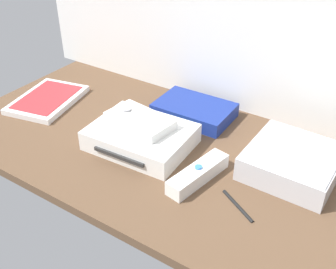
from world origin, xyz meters
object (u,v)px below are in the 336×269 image
(game_case, at_px, (47,100))
(mini_computer, at_px, (293,162))
(remote_wand, at_px, (198,174))
(stylus_pen, at_px, (238,205))
(network_router, at_px, (194,110))
(remote_classic_pad, at_px, (140,120))
(game_console, at_px, (141,137))

(game_case, bearing_deg, mini_computer, -6.43)
(remote_wand, height_order, stylus_pen, remote_wand)
(mini_computer, relative_size, remote_wand, 1.13)
(network_router, bearing_deg, remote_classic_pad, -107.23)
(game_console, distance_m, stylus_pen, 0.26)
(mini_computer, height_order, remote_wand, mini_computer)
(game_case, distance_m, remote_wand, 0.48)
(remote_classic_pad, bearing_deg, mini_computer, 21.15)
(mini_computer, height_order, remote_classic_pad, remote_classic_pad)
(game_case, distance_m, stylus_pen, 0.58)
(network_router, bearing_deg, remote_wand, -59.25)
(game_console, relative_size, network_router, 1.20)
(game_case, bearing_deg, remote_classic_pad, -14.56)
(game_case, height_order, remote_classic_pad, remote_classic_pad)
(remote_wand, bearing_deg, stylus_pen, -3.89)
(game_case, relative_size, network_router, 1.17)
(mini_computer, xyz_separation_m, remote_wand, (-0.14, -0.12, -0.01))
(network_router, bearing_deg, stylus_pen, -46.79)
(remote_classic_pad, bearing_deg, game_console, -41.41)
(game_console, xyz_separation_m, game_case, (-0.32, 0.02, -0.01))
(mini_computer, height_order, network_router, mini_computer)
(game_console, height_order, network_router, game_console)
(game_console, relative_size, game_case, 1.02)
(game_console, relative_size, mini_computer, 1.27)
(network_router, distance_m, stylus_pen, 0.32)
(remote_wand, relative_size, remote_classic_pad, 0.99)
(game_console, distance_m, remote_wand, 0.17)
(remote_wand, relative_size, stylus_pen, 1.69)
(network_router, bearing_deg, game_case, -158.89)
(mini_computer, bearing_deg, remote_classic_pad, -166.41)
(game_console, bearing_deg, network_router, 75.46)
(game_case, distance_m, remote_classic_pad, 0.31)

